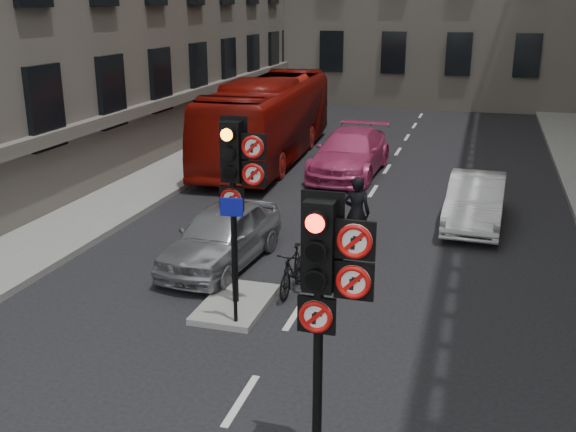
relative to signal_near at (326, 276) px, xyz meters
The scene contains 11 objects.
pavement_left 14.24m from the signal_near, 128.28° to the left, with size 3.00×50.00×0.16m, color gray.
centre_island 5.44m from the signal_near, 123.83° to the left, with size 1.20×2.00×0.12m, color gray.
signal_near is the anchor object (origin of this frame).
signal_far 4.77m from the signal_near, 123.02° to the left, with size 0.91×0.40×3.58m.
car_silver 7.34m from the signal_near, 122.00° to the left, with size 1.60×3.98×1.36m, color #999BA0.
car_white 10.77m from the signal_near, 81.25° to the left, with size 1.40×4.01×1.32m, color silver.
car_pink 15.26m from the signal_near, 99.93° to the left, with size 2.08×5.12×1.49m, color #C2396E.
bus_red 17.47m from the signal_near, 110.08° to the left, with size 2.51×10.74×2.99m, color maroon.
motorcycle 5.73m from the signal_near, 109.99° to the left, with size 0.44×1.57×0.94m, color black.
motorcyclist 8.11m from the signal_near, 97.74° to the left, with size 0.65×0.42×1.77m, color black.
info_sign 4.09m from the signal_near, 126.82° to the left, with size 0.40×0.13×2.34m.
Camera 1 is at (3.10, -6.14, 5.66)m, focal length 42.00 mm.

